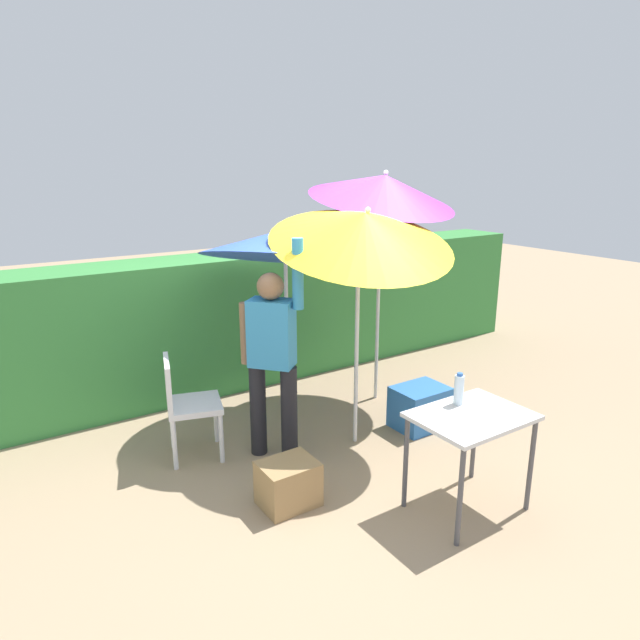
# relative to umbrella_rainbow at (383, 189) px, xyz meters

# --- Properties ---
(ground_plane) EXTENTS (24.00, 24.00, 0.00)m
(ground_plane) POSITION_rel_umbrella_rainbow_xyz_m (-0.98, -0.66, -2.20)
(ground_plane) COLOR #9E8466
(hedge_row) EXTENTS (8.00, 0.70, 1.47)m
(hedge_row) POSITION_rel_umbrella_rainbow_xyz_m (-0.98, 1.27, -1.46)
(hedge_row) COLOR #38843D
(hedge_row) RESTS_ON ground_plane
(umbrella_rainbow) EXTENTS (1.46, 1.48, 2.49)m
(umbrella_rainbow) POSITION_rel_umbrella_rainbow_xyz_m (0.00, 0.00, 0.00)
(umbrella_rainbow) COLOR silver
(umbrella_rainbow) RESTS_ON ground_plane
(umbrella_orange) EXTENTS (1.56, 1.52, 2.09)m
(umbrella_orange) POSITION_rel_umbrella_rainbow_xyz_m (-1.09, 0.10, -0.48)
(umbrella_orange) COLOR silver
(umbrella_orange) RESTS_ON ground_plane
(umbrella_yellow) EXTENTS (1.60, 1.56, 2.33)m
(umbrella_yellow) POSITION_rel_umbrella_rainbow_xyz_m (-0.76, -0.67, -0.28)
(umbrella_yellow) COLOR silver
(umbrella_yellow) RESTS_ON ground_plane
(person_vendor) EXTENTS (0.43, 0.47, 1.88)m
(person_vendor) POSITION_rel_umbrella_rainbow_xyz_m (-1.53, -0.48, -1.26)
(person_vendor) COLOR black
(person_vendor) RESTS_ON ground_plane
(chair_plastic) EXTENTS (0.55, 0.55, 0.89)m
(chair_plastic) POSITION_rel_umbrella_rainbow_xyz_m (-2.15, -0.09, -1.69)
(chair_plastic) COLOR silver
(chair_plastic) RESTS_ON ground_plane
(cooler_box) EXTENTS (0.50, 0.39, 0.40)m
(cooler_box) POSITION_rel_umbrella_rainbow_xyz_m (-0.11, -0.77, -2.00)
(cooler_box) COLOR #2D6BB7
(cooler_box) RESTS_ON ground_plane
(crate_cardboard) EXTENTS (0.41, 0.32, 0.34)m
(crate_cardboard) POSITION_rel_umbrella_rainbow_xyz_m (-1.80, -1.17, -2.03)
(crate_cardboard) COLOR #9E7A4C
(crate_cardboard) RESTS_ON ground_plane
(folding_table) EXTENTS (0.80, 0.60, 0.75)m
(folding_table) POSITION_rel_umbrella_rainbow_xyz_m (-0.74, -1.92, -1.54)
(folding_table) COLOR #4C4C51
(folding_table) RESTS_ON ground_plane
(bottle_water) EXTENTS (0.07, 0.07, 0.24)m
(bottle_water) POSITION_rel_umbrella_rainbow_xyz_m (-0.69, -1.75, -1.34)
(bottle_water) COLOR silver
(bottle_water) RESTS_ON folding_table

